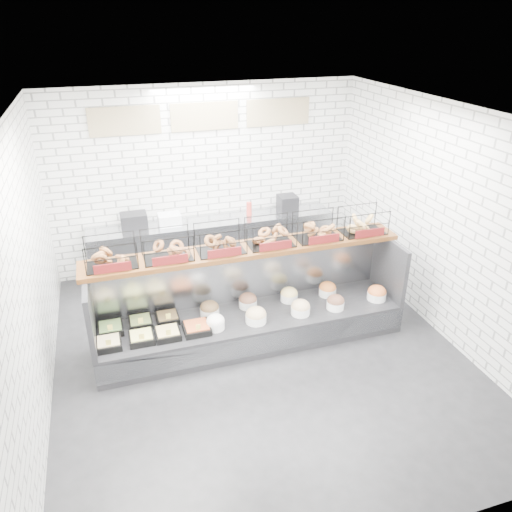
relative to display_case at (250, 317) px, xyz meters
name	(u,v)px	position (x,y,z in m)	size (l,w,h in m)	color
ground	(258,352)	(0.01, -0.34, -0.33)	(5.50, 5.50, 0.00)	black
room_shell	(243,185)	(0.01, 0.26, 1.73)	(5.02, 5.51, 3.01)	white
display_case	(250,317)	(0.00, 0.00, 0.00)	(4.00, 0.90, 1.20)	black
bagel_shelf	(246,239)	(0.01, 0.18, 1.05)	(4.10, 0.50, 0.40)	#41220D
prep_counter	(214,244)	(0.00, 2.09, 0.14)	(4.00, 0.60, 1.20)	#93969B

